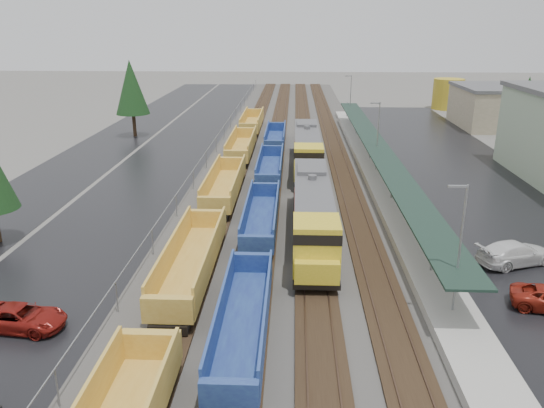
% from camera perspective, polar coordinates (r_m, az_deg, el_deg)
% --- Properties ---
extents(ballast_strip, '(20.00, 160.00, 0.08)m').
position_cam_1_polar(ballast_strip, '(68.38, 1.93, 5.49)').
color(ballast_strip, '#302D2B').
rests_on(ballast_strip, ground).
extents(trackbed, '(14.60, 160.00, 0.22)m').
position_cam_1_polar(trackbed, '(68.35, 1.93, 5.59)').
color(trackbed, black).
rests_on(trackbed, ground).
extents(west_parking_lot, '(10.00, 160.00, 0.02)m').
position_cam_1_polar(west_parking_lot, '(70.12, -10.48, 5.50)').
color(west_parking_lot, black).
rests_on(west_parking_lot, ground).
extents(west_road, '(9.00, 160.00, 0.02)m').
position_cam_1_polar(west_road, '(72.99, -18.19, 5.39)').
color(west_road, black).
rests_on(west_road, ground).
extents(east_commuter_lot, '(16.00, 100.00, 0.02)m').
position_cam_1_polar(east_commuter_lot, '(61.54, 19.83, 2.81)').
color(east_commuter_lot, black).
rests_on(east_commuter_lot, ground).
extents(station_platform, '(3.00, 80.00, 8.00)m').
position_cam_1_polar(station_platform, '(59.20, 11.09, 3.72)').
color(station_platform, '#9E9B93').
rests_on(station_platform, ground).
extents(chainlink_fence, '(0.08, 160.04, 2.02)m').
position_cam_1_polar(chainlink_fence, '(67.25, -6.24, 6.54)').
color(chainlink_fence, gray).
rests_on(chainlink_fence, ground).
extents(distant_hills, '(301.00, 140.00, 25.20)m').
position_cam_1_polar(distant_hills, '(222.23, 14.35, 14.25)').
color(distant_hills, '#425240').
rests_on(distant_hills, ground).
extents(tree_west_far, '(4.84, 4.84, 11.00)m').
position_cam_1_polar(tree_west_far, '(80.52, -14.91, 12.04)').
color(tree_west_far, '#332316').
rests_on(tree_west_far, ground).
extents(tree_east, '(4.40, 4.40, 10.00)m').
position_cam_1_polar(tree_east, '(70.75, 25.62, 9.44)').
color(tree_east, '#332316').
rests_on(tree_east, ground).
extents(locomotive_lead, '(2.96, 19.49, 4.41)m').
position_cam_1_polar(locomotive_lead, '(39.96, 4.41, -0.95)').
color(locomotive_lead, black).
rests_on(locomotive_lead, ground).
extents(locomotive_trail, '(2.96, 19.49, 4.41)m').
position_cam_1_polar(locomotive_trail, '(60.13, 3.79, 5.86)').
color(locomotive_trail, black).
rests_on(locomotive_trail, ground).
extents(well_string_yellow, '(2.81, 98.36, 2.49)m').
position_cam_1_polar(well_string_yellow, '(42.57, -6.54, -1.38)').
color(well_string_yellow, gold).
rests_on(well_string_yellow, ground).
extents(well_string_blue, '(2.52, 90.71, 2.23)m').
position_cam_1_polar(well_string_blue, '(35.23, -1.91, -5.89)').
color(well_string_blue, navy).
rests_on(well_string_blue, ground).
extents(storage_tank, '(5.77, 5.77, 5.77)m').
position_cam_1_polar(storage_tank, '(109.84, 18.40, 11.17)').
color(storage_tank, gold).
rests_on(storage_tank, ground).
extents(parked_car_west_c, '(2.74, 5.07, 1.35)m').
position_cam_1_polar(parked_car_west_c, '(32.53, -25.38, -10.99)').
color(parked_car_west_c, maroon).
rests_on(parked_car_west_c, ground).
extents(parked_car_east_c, '(4.12, 6.03, 1.62)m').
position_cam_1_polar(parked_car_east_c, '(40.41, 24.71, -4.85)').
color(parked_car_east_c, white).
rests_on(parked_car_east_c, ground).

